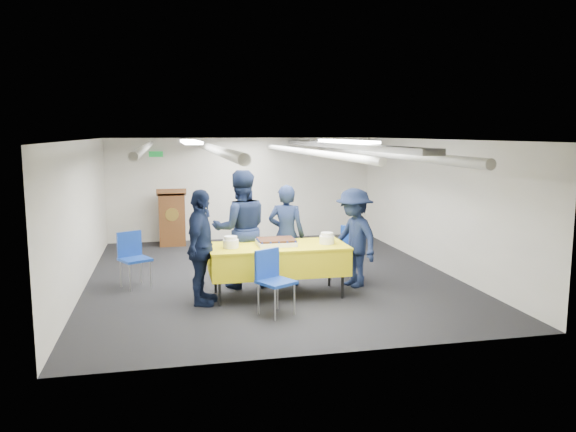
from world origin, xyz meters
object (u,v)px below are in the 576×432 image
at_px(sheet_cake, 276,242).
at_px(chair_left, 133,254).
at_px(serving_table, 278,259).
at_px(sailor_a, 286,235).
at_px(chair_right, 349,247).
at_px(sailor_b, 241,229).
at_px(sailor_c, 201,248).
at_px(sailor_d, 354,238).
at_px(podium, 172,217).
at_px(chair_near, 272,275).

height_order(sheet_cake, chair_left, chair_left).
xyz_separation_m(serving_table, sailor_a, (0.26, 0.61, 0.24)).
distance_m(chair_right, sailor_a, 1.13).
bearing_deg(sailor_b, sheet_cake, 124.58).
bearing_deg(sailor_c, sailor_d, -62.68).
distance_m(serving_table, sailor_a, 0.70).
distance_m(chair_right, sailor_d, 0.54).
bearing_deg(chair_right, sailor_d, -98.67).
distance_m(serving_table, chair_right, 1.54).
bearing_deg(sailor_d, podium, -163.19).
relative_size(chair_left, sailor_d, 0.56).
distance_m(sailor_b, sailor_d, 1.79).
bearing_deg(sheet_cake, chair_near, -104.87).
xyz_separation_m(chair_right, sailor_b, (-1.82, -0.11, 0.39)).
height_order(podium, sailor_b, sailor_b).
bearing_deg(sailor_c, sailor_b, -22.95).
distance_m(podium, sailor_a, 4.03).
xyz_separation_m(chair_near, sailor_b, (-0.23, 1.43, 0.39)).
height_order(sailor_c, sailor_d, sailor_c).
bearing_deg(chair_right, chair_near, -135.76).
bearing_deg(sailor_b, sailor_d, 167.35).
bearing_deg(chair_left, sailor_d, -11.84).
distance_m(podium, sailor_d, 4.83).
distance_m(serving_table, podium, 4.49).
bearing_deg(chair_right, sheet_cake, -151.80).
bearing_deg(sailor_b, podium, -75.26).
distance_m(sheet_cake, sailor_a, 0.66).
height_order(sheet_cake, sailor_a, sailor_a).
relative_size(chair_left, sailor_c, 0.53).
bearing_deg(sailor_d, sailor_b, -119.67).
bearing_deg(sheet_cake, sailor_b, 125.69).
relative_size(serving_table, chair_right, 2.34).
height_order(sailor_a, sailor_d, sailor_a).
distance_m(sheet_cake, chair_left, 2.35).
distance_m(serving_table, sailor_c, 1.18).
relative_size(sailor_b, sailor_d, 1.18).
height_order(sheet_cake, sailor_b, sailor_b).
bearing_deg(podium, chair_right, -50.89).
height_order(serving_table, sheet_cake, sheet_cake).
relative_size(serving_table, podium, 1.63).
distance_m(podium, chair_left, 3.31).
bearing_deg(sailor_b, chair_near, 98.10).
bearing_deg(sailor_a, serving_table, 90.99).
xyz_separation_m(podium, sailor_d, (2.77, -3.96, 0.16)).
bearing_deg(chair_right, sailor_c, -159.69).
height_order(podium, chair_near, podium).
bearing_deg(chair_left, sailor_a, -8.96).
relative_size(podium, sailor_a, 0.78).
bearing_deg(podium, sailor_c, -85.43).
xyz_separation_m(chair_left, sailor_c, (1.00, -1.17, 0.29)).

